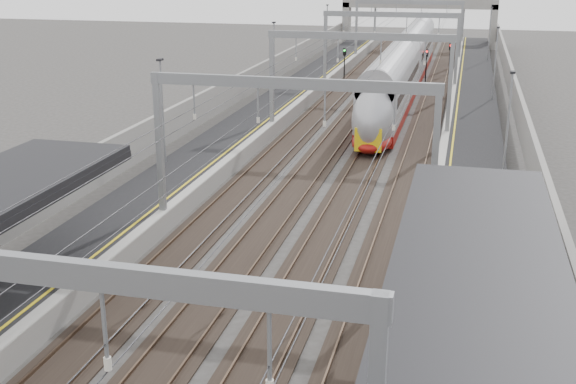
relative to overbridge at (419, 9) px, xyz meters
The scene contains 11 objects.
platform_left 55.79m from the overbridge, 98.28° to the right, with size 4.00×120.00×1.00m, color black.
platform_right 55.79m from the overbridge, 81.72° to the right, with size 4.00×120.00×1.00m, color black.
tracks 55.25m from the overbridge, 90.00° to the right, with size 11.40×140.00×0.20m.
overhead_line 48.39m from the overbridge, 90.00° to the right, with size 13.00×140.00×6.60m.
overbridge is the anchor object (origin of this frame).
wall_left 56.25m from the overbridge, 101.51° to the right, with size 0.30×120.00×3.20m, color gray.
wall_right 56.25m from the overbridge, 78.49° to the right, with size 0.30×120.00×3.20m, color gray.
train 39.80m from the overbridge, 87.83° to the right, with size 2.78×50.62×4.39m.
signal_green 33.44m from the overbridge, 98.98° to the right, with size 0.32×0.32×3.48m.
signal_red_near 32.07m from the overbridge, 84.25° to the right, with size 0.32×0.32×3.48m.
signal_red_far 26.42m from the overbridge, 78.13° to the right, with size 0.32×0.32×3.48m.
Camera 1 is at (7.33, -8.17, 12.56)m, focal length 45.00 mm.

